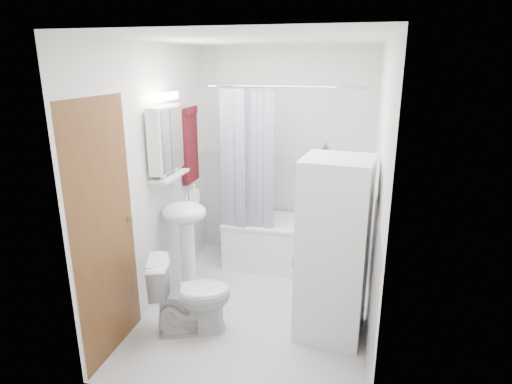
% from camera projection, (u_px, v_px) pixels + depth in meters
% --- Properties ---
extents(floor, '(2.60, 2.60, 0.00)m').
position_uv_depth(floor, '(259.00, 305.00, 4.08)').
color(floor, silver).
rests_on(floor, ground).
extents(room_walls, '(2.60, 2.60, 2.60)m').
position_uv_depth(room_walls, '(259.00, 152.00, 3.65)').
color(room_walls, white).
rests_on(room_walls, ground).
extents(wainscot, '(1.98, 2.58, 2.58)m').
position_uv_depth(wainscot, '(266.00, 236.00, 4.18)').
color(wainscot, white).
rests_on(wainscot, ground).
extents(door, '(0.05, 2.00, 2.00)m').
position_uv_depth(door, '(131.00, 219.00, 3.49)').
color(door, brown).
rests_on(door, ground).
extents(bathtub, '(1.38, 0.65, 0.53)m').
position_uv_depth(bathtub, '(287.00, 241.00, 4.83)').
color(bathtub, white).
rests_on(bathtub, ground).
extents(tub_spout, '(0.04, 0.12, 0.04)m').
position_uv_depth(tub_spout, '(310.00, 187.00, 4.93)').
color(tub_spout, silver).
rests_on(tub_spout, room_walls).
extents(curtain_rod, '(1.56, 0.02, 0.02)m').
position_uv_depth(curtain_rod, '(286.00, 87.00, 4.08)').
color(curtain_rod, silver).
rests_on(curtain_rod, room_walls).
extents(shower_curtain, '(0.55, 0.02, 1.45)m').
position_uv_depth(shower_curtain, '(246.00, 161.00, 4.39)').
color(shower_curtain, '#181448').
rests_on(shower_curtain, curtain_rod).
extents(sink, '(0.44, 0.37, 1.04)m').
position_uv_depth(sink, '(185.00, 226.00, 4.13)').
color(sink, white).
rests_on(sink, ground).
extents(medicine_cabinet, '(0.13, 0.50, 0.71)m').
position_uv_depth(medicine_cabinet, '(166.00, 137.00, 3.92)').
color(medicine_cabinet, white).
rests_on(medicine_cabinet, room_walls).
extents(shelf, '(0.18, 0.54, 0.02)m').
position_uv_depth(shelf, '(170.00, 176.00, 4.02)').
color(shelf, silver).
rests_on(shelf, room_walls).
extents(shower_caddy, '(0.22, 0.06, 0.02)m').
position_uv_depth(shower_caddy, '(315.00, 162.00, 4.82)').
color(shower_caddy, silver).
rests_on(shower_caddy, room_walls).
extents(towel, '(0.07, 0.34, 0.82)m').
position_uv_depth(towel, '(190.00, 144.00, 4.59)').
color(towel, '#4F0B19').
rests_on(towel, room_walls).
extents(washer_dryer, '(0.60, 0.59, 1.52)m').
position_uv_depth(washer_dryer, '(333.00, 249.00, 3.49)').
color(washer_dryer, white).
rests_on(washer_dryer, ground).
extents(toilet, '(0.78, 0.60, 0.67)m').
position_uv_depth(toilet, '(191.00, 295.00, 3.62)').
color(toilet, white).
rests_on(toilet, ground).
extents(soap_pump, '(0.08, 0.17, 0.08)m').
position_uv_depth(soap_pump, '(195.00, 198.00, 4.20)').
color(soap_pump, gray).
rests_on(soap_pump, sink).
extents(shelf_bottle, '(0.07, 0.18, 0.07)m').
position_uv_depth(shelf_bottle, '(162.00, 175.00, 3.87)').
color(shelf_bottle, gray).
rests_on(shelf_bottle, shelf).
extents(shelf_cup, '(0.10, 0.09, 0.10)m').
position_uv_depth(shelf_cup, '(175.00, 166.00, 4.12)').
color(shelf_cup, gray).
rests_on(shelf_cup, shelf).
extents(shampoo_a, '(0.13, 0.17, 0.13)m').
position_uv_depth(shampoo_a, '(314.00, 155.00, 4.80)').
color(shampoo_a, gray).
rests_on(shampoo_a, shower_caddy).
extents(shampoo_b, '(0.08, 0.21, 0.08)m').
position_uv_depth(shampoo_b, '(325.00, 158.00, 4.78)').
color(shampoo_b, '#27589F').
rests_on(shampoo_b, shower_caddy).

